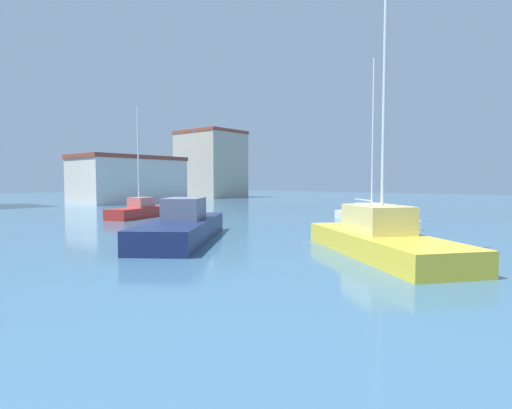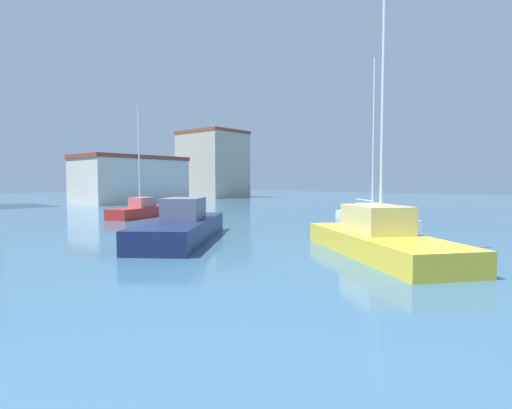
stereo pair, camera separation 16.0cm
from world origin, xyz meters
The scene contains 7 objects.
water centered at (15.00, 20.00, 0.00)m, with size 160.00×160.00×0.00m, color #38607F.
sailboat_white_center_channel centered at (26.97, 7.73, 0.50)m, with size 7.67×7.86×10.80m.
sailboat_red_distant_east centered at (19.50, 23.19, 0.57)m, with size 6.11×3.64×8.43m.
motorboat_navy_behind_lamppost centered at (13.94, 11.44, 0.64)m, with size 8.73×7.43×1.99m.
sailboat_yellow_inner_mooring centered at (16.29, 2.70, 0.65)m, with size 7.24×8.17×11.30m.
harbor_office centered at (31.28, 43.04, 3.02)m, with size 13.48×7.87×6.02m.
yacht_club centered at (49.72, 46.89, 5.64)m, with size 8.48×10.10×11.26m.
Camera 1 is at (1.65, -3.35, 2.81)m, focal length 28.18 mm.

